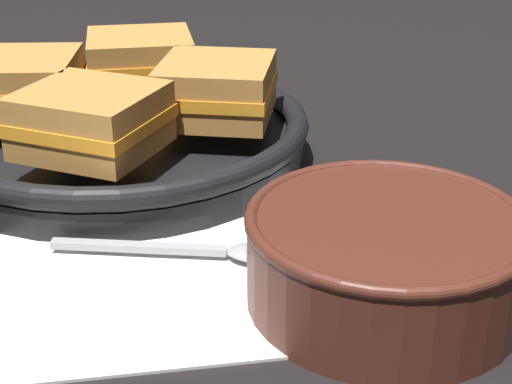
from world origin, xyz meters
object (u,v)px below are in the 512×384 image
(sandwich_near_left, at_px, (140,60))
(sandwich_far_right, at_px, (216,89))
(sandwich_near_right, at_px, (23,84))
(skillet, at_px, (120,136))
(soup_bowl, at_px, (385,253))
(spoon, at_px, (233,251))
(sandwich_far_left, at_px, (91,120))

(sandwich_near_left, relative_size, sandwich_far_right, 0.87)
(sandwich_near_left, relative_size, sandwich_near_right, 0.92)
(skillet, bearing_deg, sandwich_near_right, 155.76)
(sandwich_far_right, bearing_deg, sandwich_near_right, 155.06)
(soup_bowl, height_order, spoon, soup_bowl)
(sandwich_near_left, bearing_deg, skillet, -116.32)
(soup_bowl, distance_m, sandwich_near_left, 0.35)
(spoon, distance_m, sandwich_near_left, 0.28)
(spoon, bearing_deg, sandwich_far_right, 101.01)
(spoon, bearing_deg, skillet, 124.88)
(soup_bowl, relative_size, sandwich_near_left, 1.50)
(skillet, xyz_separation_m, sandwich_far_right, (0.07, -0.04, 0.04))
(spoon, relative_size, skillet, 0.42)
(sandwich_far_right, bearing_deg, sandwich_near_left, 110.06)
(soup_bowl, bearing_deg, sandwich_far_left, 124.45)
(soup_bowl, xyz_separation_m, sandwich_near_right, (-0.18, 0.31, 0.03))
(sandwich_near_right, relative_size, sandwich_far_left, 0.90)
(spoon, xyz_separation_m, sandwich_near_left, (0.00, 0.27, 0.06))
(skillet, bearing_deg, sandwich_far_right, -25.60)
(spoon, bearing_deg, sandwich_near_right, 139.83)
(skillet, bearing_deg, soup_bowl, -69.31)
(spoon, relative_size, sandwich_far_right, 1.30)
(sandwich_near_left, bearing_deg, sandwich_far_left, -114.94)
(soup_bowl, xyz_separation_m, skillet, (-0.10, 0.27, -0.01))
(skillet, distance_m, sandwich_far_right, 0.09)
(sandwich_far_left, distance_m, sandwich_far_right, 0.11)
(soup_bowl, bearing_deg, sandwich_near_left, 101.11)
(skillet, bearing_deg, spoon, -80.11)
(sandwich_near_left, xyz_separation_m, sandwich_far_right, (0.04, -0.11, 0.00))
(spoon, relative_size, sandwich_far_left, 1.25)
(skillet, relative_size, sandwich_far_right, 3.10)
(spoon, bearing_deg, soup_bowl, -22.76)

